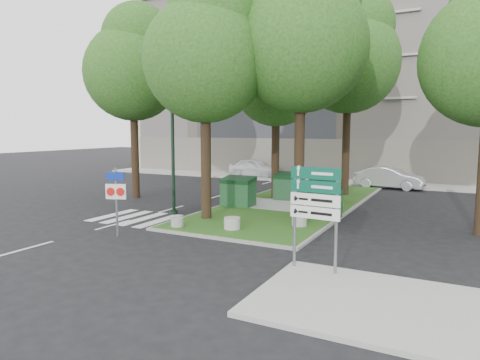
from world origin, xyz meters
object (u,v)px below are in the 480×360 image
Objects in this scene: dumpster_d at (325,204)px; directional_sign at (315,202)px; traffic_sign_pole at (116,193)px; tree_median_far at (351,52)px; litter_bin at (343,187)px; bollard_mid at (232,223)px; dumpster_c at (323,188)px; car_white at (255,168)px; tree_median_near_left at (207,48)px; bollard_left at (177,222)px; tree_street_left at (134,63)px; bollard_right at (299,220)px; car_silver at (389,178)px; tree_median_near_right at (304,33)px; tree_median_mid at (278,74)px; dumpster_a at (238,192)px; street_lamp at (172,130)px.

directional_sign is at bearing -59.96° from dumpster_d.
tree_median_far is at bearing 47.57° from traffic_sign_pole.
bollard_mid is at bearing -97.32° from litter_bin.
traffic_sign_pole reaches higher than dumpster_d.
car_white is (-8.37, 8.88, 0.06)m from dumpster_c.
dumpster_d is (4.41, 2.56, -6.61)m from tree_median_near_left.
bollard_left is 0.80× the size of bollard_mid.
tree_street_left is at bearing -157.00° from dumpster_c.
tree_median_far is at bearing 72.37° from dumpster_c.
car_silver reaches higher than bollard_right.
tree_median_near_right reaches higher than tree_median_near_left.
tree_median_mid is 10.81m from bollard_left.
directional_sign is (3.27, -11.88, 1.28)m from dumpster_c.
car_white is 1.04× the size of car_silver.
tree_median_mid reaches higher than dumpster_d.
dumpster_a is 2.79× the size of bollard_right.
car_silver reaches higher than bollard_mid.
dumpster_d is 2.44× the size of bollard_mid.
car_silver is (2.50, 6.89, 0.01)m from dumpster_c.
tree_median_near_left is 3.71× the size of directional_sign.
dumpster_c is 7.01m from bollard_right.
tree_median_near_left is at bearing -94.40° from tree_median_mid.
litter_bin is 14.98m from traffic_sign_pole.
traffic_sign_pole is 0.58× the size of car_silver.
directional_sign is at bearing -72.67° from dumpster_c.
litter_bin is at bearing 49.73° from traffic_sign_pole.
directional_sign reaches higher than bollard_right.
tree_median_near_right is at bearing -56.31° from tree_median_mid.
tree_street_left is 2.48× the size of car_silver.
dumpster_c is (2.43, 0.82, -6.25)m from tree_median_mid.
tree_median_near_left reaches higher than bollard_left.
tree_median_near_right is 4.04× the size of directional_sign.
bollard_left is at bearing 35.76° from traffic_sign_pole.
dumpster_a is at bearing 146.17° from bollard_right.
traffic_sign_pole is at bearing -109.20° from litter_bin.
tree_median_mid is 12.96m from car_white.
tree_median_near_right is 1.15× the size of tree_median_mid.
tree_median_near_left is 2.29× the size of car_white.
tree_median_mid is 7.98m from litter_bin.
tree_median_near_left reaches higher than directional_sign.
tree_median_far is 13.58m from bollard_mid.
tree_median_near_right is 1.83× the size of street_lamp.
dumpster_d is at bearing -45.23° from tree_median_mid.
bollard_right is 7.18m from traffic_sign_pole.
bollard_mid is 0.14× the size of car_silver.
traffic_sign_pole is (-5.26, -13.44, -6.68)m from tree_median_far.
tree_median_mid is 7.32m from street_lamp.
tree_median_near_right reaches higher than dumpster_c.
directional_sign is at bearing -172.02° from car_silver.
tree_median_mid is at bearing -159.31° from dumpster_c.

